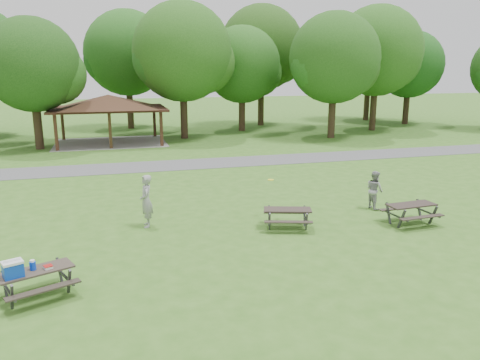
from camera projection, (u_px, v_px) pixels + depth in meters
name	position (u px, v px, depth m)	size (l,w,h in m)	color
ground	(243.00, 248.00, 15.35)	(160.00, 160.00, 0.00)	#36661D
asphalt_path	(180.00, 165.00, 28.46)	(120.00, 3.20, 0.02)	#4E4E50
pavilion	(108.00, 104.00, 36.08)	(8.60, 7.01, 3.76)	#3C2015
tree_row_d	(33.00, 68.00, 32.79)	(6.93, 6.60, 9.27)	black
tree_row_e	(184.00, 55.00, 37.76)	(8.40, 8.00, 11.02)	black
tree_row_f	(243.00, 67.00, 42.82)	(7.35, 7.00, 9.55)	#332116
tree_row_g	(335.00, 61.00, 38.18)	(7.77, 7.40, 10.25)	black
tree_row_h	(378.00, 54.00, 42.86)	(8.61, 8.20, 11.37)	#2F2115
tree_row_i	(410.00, 66.00, 47.96)	(7.14, 6.80, 9.52)	black
tree_deep_b	(128.00, 56.00, 44.19)	(8.40, 8.00, 11.13)	#322216
tree_deep_c	(262.00, 50.00, 46.51)	(8.82, 8.40, 11.90)	#322116
tree_deep_d	(370.00, 56.00, 51.40)	(8.40, 8.00, 11.27)	black
picnic_table_near	(29.00, 273.00, 11.76)	(2.20, 2.01, 1.24)	#322A24
picnic_table_middle	(287.00, 213.00, 17.14)	(2.05, 1.83, 0.75)	#2D2420
picnic_table_far	(411.00, 209.00, 17.58)	(1.94, 1.60, 0.80)	black
frisbee_in_flight	(271.00, 180.00, 18.22)	(0.31, 0.31, 0.02)	yellow
frisbee_thrower	(146.00, 201.00, 17.19)	(0.71, 0.47, 1.96)	gray
frisbee_catcher	(375.00, 190.00, 19.47)	(0.78, 0.61, 1.61)	#959698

